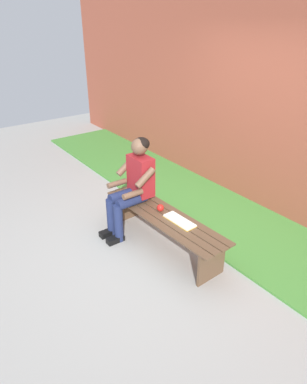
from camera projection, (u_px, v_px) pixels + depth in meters
ground_plane at (50, 231)px, 4.61m from camera, size 10.00×7.00×0.04m
grass_strip at (227, 215)px, 4.90m from camera, size 9.00×1.54×0.03m
brick_wall at (245, 100)px, 4.97m from camera, size 9.50×0.24×2.87m
bench_near at (164, 222)px, 4.15m from camera, size 1.82×0.50×0.43m
person_seated at (133, 183)px, 4.30m from camera, size 0.50×0.69×1.24m
apple at (160, 208)px, 4.17m from camera, size 0.09×0.09×0.09m
book_open at (180, 221)px, 3.97m from camera, size 0.42×0.17×0.02m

